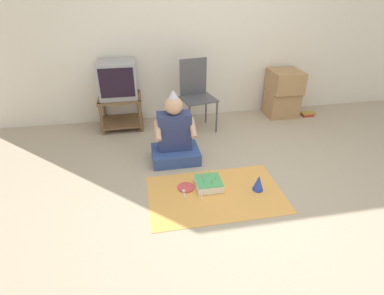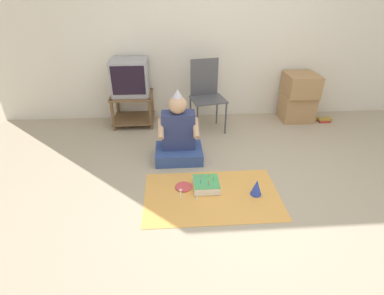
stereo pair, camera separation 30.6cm
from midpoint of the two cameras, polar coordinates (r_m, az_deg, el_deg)
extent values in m
plane|color=tan|center=(2.97, 8.71, -9.77)|extent=(16.00, 16.00, 0.00)
cube|color=silver|center=(4.43, 0.67, 21.94)|extent=(6.40, 0.06, 2.55)
cube|color=brown|center=(4.30, -15.64, 9.07)|extent=(0.58, 0.49, 0.03)
cube|color=brown|center=(4.43, -15.02, 4.79)|extent=(0.58, 0.49, 0.02)
cylinder|color=brown|center=(4.21, -18.88, 5.03)|extent=(0.04, 0.04, 0.45)
cylinder|color=brown|center=(4.16, -11.90, 5.73)|extent=(0.04, 0.04, 0.45)
cylinder|color=brown|center=(4.60, -18.33, 7.18)|extent=(0.04, 0.04, 0.45)
cylinder|color=brown|center=(4.55, -11.91, 7.84)|extent=(0.04, 0.04, 0.45)
cube|color=#99999E|center=(4.23, -16.09, 12.34)|extent=(0.49, 0.42, 0.48)
cube|color=black|center=(4.02, -16.32, 11.65)|extent=(0.43, 0.01, 0.38)
cube|color=#4C4C51|center=(4.05, -0.97, 9.18)|extent=(0.50, 0.46, 0.02)
cube|color=#4C4C51|center=(4.13, -1.95, 13.22)|extent=(0.38, 0.10, 0.50)
cylinder|color=#4C4C51|center=(3.92, -2.71, 4.87)|extent=(0.02, 0.02, 0.45)
cylinder|color=#4C4C51|center=(4.06, 2.56, 5.77)|extent=(0.02, 0.02, 0.45)
cylinder|color=#4C4C51|center=(4.22, -4.31, 6.66)|extent=(0.02, 0.02, 0.45)
cylinder|color=#4C4C51|center=(4.35, 0.66, 7.46)|extent=(0.02, 0.02, 0.45)
cube|color=#A87F51|center=(4.78, 14.95, 8.14)|extent=(0.45, 0.37, 0.39)
cube|color=#A87F51|center=(4.67, 15.51, 12.08)|extent=(0.44, 0.46, 0.30)
cube|color=#B72D28|center=(4.94, 19.46, 5.85)|extent=(0.16, 0.12, 0.03)
cube|color=#A88933|center=(4.93, 19.57, 6.15)|extent=(0.20, 0.11, 0.03)
cube|color=#334C8C|center=(3.50, -5.66, -1.39)|extent=(0.54, 0.41, 0.14)
cube|color=navy|center=(3.40, -5.96, 3.09)|extent=(0.37, 0.19, 0.43)
sphere|color=tan|center=(3.28, -6.24, 7.90)|extent=(0.20, 0.20, 0.20)
cone|color=silver|center=(3.23, -6.36, 10.07)|extent=(0.11, 0.11, 0.09)
cylinder|color=tan|center=(3.28, -9.22, 3.14)|extent=(0.06, 0.23, 0.19)
cylinder|color=tan|center=(3.30, -2.53, 3.72)|extent=(0.06, 0.23, 0.19)
cube|color=#EFA84C|center=(2.99, 1.58, -8.94)|extent=(1.32, 0.83, 0.01)
cube|color=white|center=(3.06, 0.31, -7.01)|extent=(0.26, 0.26, 0.08)
cube|color=#4CB266|center=(3.03, 0.31, -6.37)|extent=(0.25, 0.25, 0.01)
cylinder|color=#66C666|center=(3.02, 1.65, -5.86)|extent=(0.01, 0.01, 0.06)
sphere|color=#FFCC4C|center=(3.00, 1.66, -5.30)|extent=(0.01, 0.01, 0.01)
cylinder|color=yellow|center=(3.07, 0.59, -5.22)|extent=(0.01, 0.01, 0.06)
sphere|color=#FFCC4C|center=(3.05, 0.60, -4.66)|extent=(0.01, 0.01, 0.01)
cylinder|color=#E58CCC|center=(3.04, -0.89, -5.62)|extent=(0.01, 0.01, 0.06)
sphere|color=#FFCC4C|center=(3.02, -0.90, -5.06)|extent=(0.01, 0.01, 0.01)
cylinder|color=#4C7FE5|center=(2.98, -0.73, -6.49)|extent=(0.01, 0.01, 0.06)
sphere|color=#FFCC4C|center=(2.96, -0.73, -5.92)|extent=(0.01, 0.01, 0.01)
cylinder|color=#EA4C4C|center=(2.96, 0.83, -6.71)|extent=(0.01, 0.01, 0.06)
sphere|color=#FFCC4C|center=(2.94, 0.83, -6.15)|extent=(0.01, 0.01, 0.01)
cone|color=blue|center=(3.04, 9.74, -6.72)|extent=(0.11, 0.11, 0.17)
cylinder|color=#D84C4C|center=(3.07, -4.05, -7.67)|extent=(0.17, 0.17, 0.01)
ellipsoid|color=white|center=(3.02, -4.51, -8.34)|extent=(0.04, 0.05, 0.01)
cube|color=white|center=(2.97, -4.40, -9.21)|extent=(0.01, 0.10, 0.01)
ellipsoid|color=white|center=(3.01, -1.25, -8.36)|extent=(0.04, 0.05, 0.01)
cube|color=white|center=(2.96, -1.20, -9.24)|extent=(0.02, 0.10, 0.01)
camera|label=1|loc=(0.15, -92.86, -1.63)|focal=28.00mm
camera|label=2|loc=(0.15, 87.14, 1.63)|focal=28.00mm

